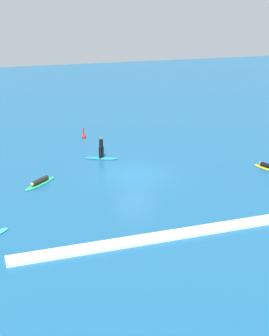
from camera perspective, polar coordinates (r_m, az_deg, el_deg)
ground_plane at (r=35.14m, az=0.00°, el=-0.77°), size 120.00×120.00×0.00m
surfer_on_blue_board at (r=38.53m, az=-3.84°, el=1.70°), size 2.77×1.73×1.75m
surfer_on_yellow_board at (r=37.50m, az=15.12°, el=0.10°), size 1.43×2.50×0.42m
surfer_on_green_board at (r=33.98m, az=-10.84°, el=-1.59°), size 2.66×2.53×0.39m
marker_buoy at (r=44.42m, az=-5.86°, el=3.66°), size 0.40×0.40×1.04m
wave_crest at (r=26.86m, az=6.75°, el=-7.29°), size 19.56×0.90×0.18m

